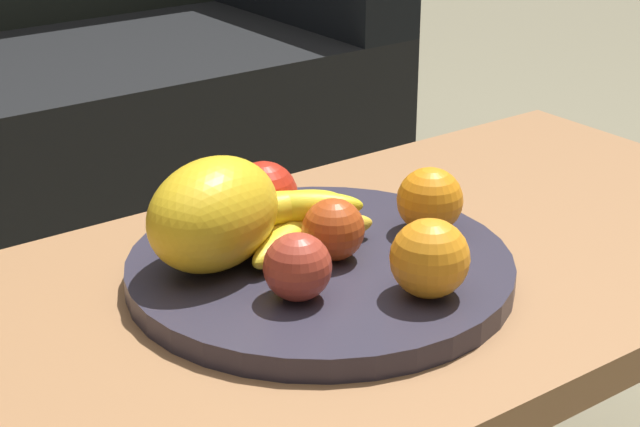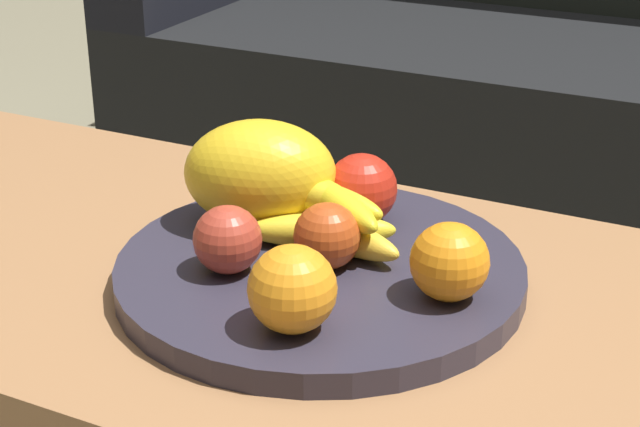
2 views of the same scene
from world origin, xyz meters
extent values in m
cube|color=#996A42|center=(0.00, 0.00, 0.40)|extent=(1.28, 0.55, 0.04)
cylinder|color=#9A7147|center=(0.60, 0.24, 0.19)|extent=(0.05, 0.05, 0.38)
cylinder|color=#2E2B39|center=(0.02, 0.01, 0.43)|extent=(0.40, 0.40, 0.03)
ellipsoid|color=yellow|center=(-0.07, 0.06, 0.50)|extent=(0.19, 0.16, 0.11)
sphere|color=orange|center=(0.06, -0.12, 0.48)|extent=(0.08, 0.08, 0.08)
sphere|color=orange|center=(0.16, -0.01, 0.48)|extent=(0.07, 0.07, 0.07)
sphere|color=#B13B29|center=(-0.05, -0.05, 0.47)|extent=(0.07, 0.07, 0.07)
sphere|color=red|center=(0.02, 0.11, 0.48)|extent=(0.07, 0.07, 0.07)
sphere|color=#B94619|center=(0.03, 0.00, 0.47)|extent=(0.06, 0.06, 0.06)
ellipsoid|color=yellow|center=(0.03, 0.04, 0.46)|extent=(0.15, 0.07, 0.03)
ellipsoid|color=yellow|center=(0.01, 0.04, 0.46)|extent=(0.15, 0.10, 0.03)
ellipsoid|color=yellow|center=(0.02, 0.05, 0.48)|extent=(0.14, 0.11, 0.03)
ellipsoid|color=yellow|center=(0.00, 0.05, 0.48)|extent=(0.15, 0.06, 0.03)
camera|label=1|loc=(-0.55, -0.77, 0.90)|focal=58.84mm
camera|label=2|loc=(0.41, -0.78, 0.89)|focal=56.99mm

